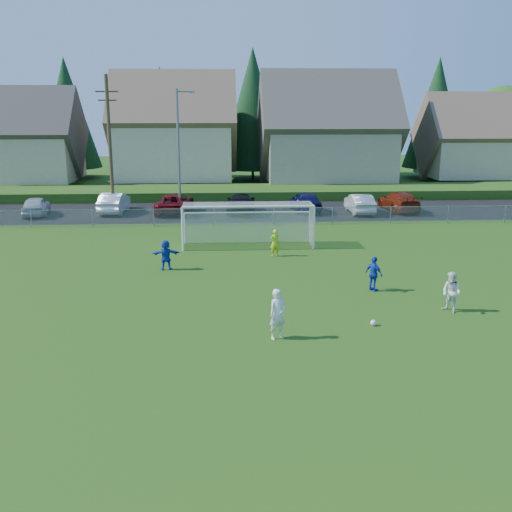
{
  "coord_description": "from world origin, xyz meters",
  "views": [
    {
      "loc": [
        -1.5,
        -17.51,
        7.84
      ],
      "look_at": [
        0.0,
        8.0,
        1.4
      ],
      "focal_mm": 42.0,
      "sensor_mm": 36.0,
      "label": 1
    }
  ],
  "objects_px": {
    "soccer_goal": "(248,218)",
    "car_g": "(399,201)",
    "soccer_ball": "(373,323)",
    "car_c": "(175,203)",
    "car_d": "(241,203)",
    "car_f": "(360,204)",
    "player_white_a": "(278,314)",
    "goalkeeper": "(275,243)",
    "player_white_b": "(451,292)",
    "player_blue_b": "(166,255)",
    "car_e": "(305,201)",
    "player_blue_a": "(374,274)",
    "car_b": "(114,202)",
    "car_a": "(36,206)"
  },
  "relations": [
    {
      "from": "soccer_ball",
      "to": "car_d",
      "type": "height_order",
      "value": "car_d"
    },
    {
      "from": "car_d",
      "to": "car_e",
      "type": "height_order",
      "value": "car_e"
    },
    {
      "from": "goalkeeper",
      "to": "car_g",
      "type": "xyz_separation_m",
      "value": [
        10.73,
        13.53,
        0.0
      ]
    },
    {
      "from": "player_white_b",
      "to": "player_blue_a",
      "type": "xyz_separation_m",
      "value": [
        -2.32,
        2.89,
        -0.04
      ]
    },
    {
      "from": "player_blue_b",
      "to": "car_e",
      "type": "xyz_separation_m",
      "value": [
        9.13,
        16.15,
        0.03
      ]
    },
    {
      "from": "player_blue_a",
      "to": "player_white_b",
      "type": "bearing_deg",
      "value": -176.63
    },
    {
      "from": "player_white_a",
      "to": "player_blue_a",
      "type": "distance_m",
      "value": 7.02
    },
    {
      "from": "player_white_a",
      "to": "player_blue_a",
      "type": "height_order",
      "value": "player_white_a"
    },
    {
      "from": "car_a",
      "to": "car_b",
      "type": "xyz_separation_m",
      "value": [
        5.52,
        0.88,
        0.06
      ]
    },
    {
      "from": "soccer_goal",
      "to": "player_blue_b",
      "type": "bearing_deg",
      "value": -130.51
    },
    {
      "from": "car_e",
      "to": "car_g",
      "type": "xyz_separation_m",
      "value": [
        7.16,
        -0.2,
        -0.04
      ]
    },
    {
      "from": "car_f",
      "to": "car_g",
      "type": "xyz_separation_m",
      "value": [
        3.2,
        0.74,
        0.01
      ]
    },
    {
      "from": "car_c",
      "to": "soccer_goal",
      "type": "xyz_separation_m",
      "value": [
        4.99,
        -11.15,
        0.9
      ]
    },
    {
      "from": "car_a",
      "to": "soccer_ball",
      "type": "bearing_deg",
      "value": 121.21
    },
    {
      "from": "car_e",
      "to": "car_f",
      "type": "height_order",
      "value": "car_e"
    },
    {
      "from": "player_white_a",
      "to": "player_white_b",
      "type": "xyz_separation_m",
      "value": [
        7.0,
        2.34,
        -0.09
      ]
    },
    {
      "from": "car_a",
      "to": "car_e",
      "type": "xyz_separation_m",
      "value": [
        19.95,
        0.53,
        0.08
      ]
    },
    {
      "from": "player_blue_a",
      "to": "goalkeeper",
      "type": "distance_m",
      "value": 7.44
    },
    {
      "from": "soccer_ball",
      "to": "player_white_a",
      "type": "distance_m",
      "value": 3.85
    },
    {
      "from": "car_c",
      "to": "player_white_b",
      "type": "bearing_deg",
      "value": 122.23
    },
    {
      "from": "car_a",
      "to": "car_f",
      "type": "bearing_deg",
      "value": 171.6
    },
    {
      "from": "player_blue_a",
      "to": "car_c",
      "type": "distance_m",
      "value": 22.51
    },
    {
      "from": "car_f",
      "to": "soccer_goal",
      "type": "xyz_separation_m",
      "value": [
        -8.85,
        -10.25,
        0.91
      ]
    },
    {
      "from": "player_white_a",
      "to": "soccer_goal",
      "type": "bearing_deg",
      "value": 65.34
    },
    {
      "from": "player_white_a",
      "to": "car_b",
      "type": "distance_m",
      "value": 27.6
    },
    {
      "from": "car_c",
      "to": "car_e",
      "type": "bearing_deg",
      "value": -175.86
    },
    {
      "from": "soccer_goal",
      "to": "car_g",
      "type": "bearing_deg",
      "value": 42.35
    },
    {
      "from": "soccer_ball",
      "to": "car_f",
      "type": "height_order",
      "value": "car_f"
    },
    {
      "from": "player_blue_b",
      "to": "goalkeeper",
      "type": "xyz_separation_m",
      "value": [
        5.57,
        2.41,
        -0.02
      ]
    },
    {
      "from": "soccer_ball",
      "to": "car_c",
      "type": "bearing_deg",
      "value": 110.3
    },
    {
      "from": "player_white_b",
      "to": "car_e",
      "type": "bearing_deg",
      "value": 154.77
    },
    {
      "from": "car_g",
      "to": "soccer_goal",
      "type": "xyz_separation_m",
      "value": [
        -12.05,
        -10.99,
        0.89
      ]
    },
    {
      "from": "player_blue_b",
      "to": "car_b",
      "type": "relative_size",
      "value": 0.32
    },
    {
      "from": "car_c",
      "to": "car_f",
      "type": "distance_m",
      "value": 13.87
    },
    {
      "from": "soccer_ball",
      "to": "player_white_b",
      "type": "xyz_separation_m",
      "value": [
        3.37,
        1.32,
        0.69
      ]
    },
    {
      "from": "player_blue_b",
      "to": "car_f",
      "type": "distance_m",
      "value": 20.07
    },
    {
      "from": "car_d",
      "to": "car_f",
      "type": "distance_m",
      "value": 8.9
    },
    {
      "from": "car_b",
      "to": "goalkeeper",
      "type": "bearing_deg",
      "value": 129.82
    },
    {
      "from": "player_white_b",
      "to": "goalkeeper",
      "type": "relative_size",
      "value": 1.1
    },
    {
      "from": "player_blue_a",
      "to": "car_b",
      "type": "distance_m",
      "value": 25.18
    },
    {
      "from": "soccer_ball",
      "to": "car_b",
      "type": "xyz_separation_m",
      "value": [
        -13.55,
        24.73,
        0.65
      ]
    },
    {
      "from": "player_blue_b",
      "to": "car_d",
      "type": "height_order",
      "value": "player_blue_b"
    },
    {
      "from": "soccer_ball",
      "to": "player_blue_b",
      "type": "distance_m",
      "value": 11.67
    },
    {
      "from": "player_blue_b",
      "to": "car_d",
      "type": "distance_m",
      "value": 16.42
    },
    {
      "from": "player_white_b",
      "to": "car_c",
      "type": "relative_size",
      "value": 0.3
    },
    {
      "from": "player_blue_b",
      "to": "car_e",
      "type": "height_order",
      "value": "car_e"
    },
    {
      "from": "player_blue_b",
      "to": "soccer_goal",
      "type": "distance_m",
      "value": 6.59
    },
    {
      "from": "car_e",
      "to": "car_c",
      "type": "bearing_deg",
      "value": -4.04
    },
    {
      "from": "player_white_a",
      "to": "player_white_b",
      "type": "distance_m",
      "value": 7.38
    },
    {
      "from": "car_e",
      "to": "player_blue_b",
      "type": "bearing_deg",
      "value": 56.29
    }
  ]
}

